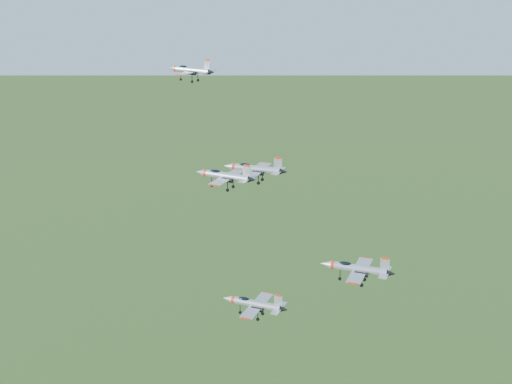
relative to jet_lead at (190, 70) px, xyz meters
The scene contains 5 objects.
jet_lead is the anchor object (origin of this frame).
jet_left_high 32.70m from the jet_lead, 31.60° to the right, with size 11.23×9.51×3.04m.
jet_right_high 38.73m from the jet_lead, 43.77° to the right, with size 10.53×8.79×2.82m.
jet_left_low 52.16m from the jet_lead, 13.13° to the right, with size 12.86×10.86×3.47m.
jet_right_low 52.78m from the jet_lead, 39.39° to the right, with size 11.05×9.28×2.96m.
Camera 1 is at (61.54, -98.39, 164.15)m, focal length 50.00 mm.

